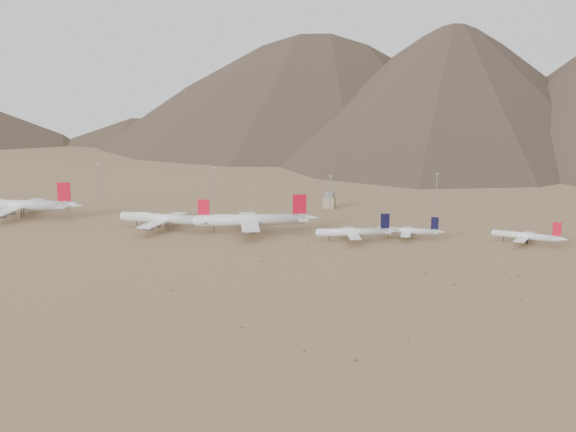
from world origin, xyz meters
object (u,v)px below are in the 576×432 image
(widebody_west, at_px, (21,205))
(control_tower, at_px, (329,201))
(widebody_centre, at_px, (165,219))
(narrowbody_a, at_px, (355,232))
(narrowbody_b, at_px, (410,231))
(widebody_east, at_px, (252,220))

(widebody_west, xyz_separation_m, control_tower, (189.87, 89.08, -2.93))
(widebody_centre, xyz_separation_m, narrowbody_a, (117.02, 0.79, -1.82))
(widebody_centre, bearing_deg, narrowbody_b, 7.80)
(widebody_centre, xyz_separation_m, control_tower, (80.22, 99.79, -1.55))
(widebody_east, relative_size, control_tower, 6.03)
(widebody_west, bearing_deg, narrowbody_b, -7.99)
(widebody_west, bearing_deg, widebody_centre, -14.70)
(narrowbody_b, bearing_deg, widebody_west, 178.52)
(narrowbody_a, relative_size, narrowbody_b, 1.15)
(widebody_west, height_order, narrowbody_a, widebody_west)
(widebody_west, relative_size, widebody_centre, 1.19)
(narrowbody_a, bearing_deg, control_tower, 92.43)
(widebody_west, bearing_deg, narrowbody_a, -11.63)
(widebody_east, bearing_deg, narrowbody_b, -15.38)
(widebody_east, height_order, narrowbody_b, widebody_east)
(widebody_west, height_order, widebody_centre, widebody_west)
(widebody_east, height_order, narrowbody_a, widebody_east)
(narrowbody_b, bearing_deg, widebody_east, -176.97)
(narrowbody_b, bearing_deg, narrowbody_a, -155.29)
(control_tower, bearing_deg, widebody_east, -106.27)
(widebody_centre, bearing_deg, narrowbody_a, 2.02)
(widebody_west, bearing_deg, widebody_east, -10.57)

